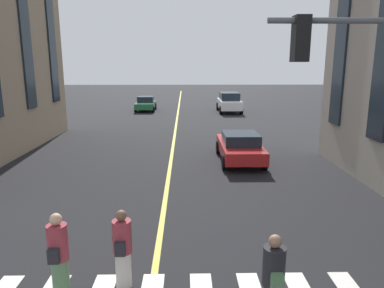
{
  "coord_description": "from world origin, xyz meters",
  "views": [
    {
      "loc": [
        -2.49,
        -0.68,
        4.45
      ],
      "look_at": [
        9.58,
        -0.92,
        1.77
      ],
      "focal_mm": 33.49,
      "sensor_mm": 36.0,
      "label": 1
    }
  ],
  "objects_px": {
    "pedestrian_near": "(123,250)",
    "pedestrian_far": "(59,257)",
    "car_white_parked_b": "(229,102)",
    "car_red_far": "(240,146)",
    "pedestrian_companion": "(273,282)",
    "car_green_trailing": "(146,104)"
  },
  "relations": [
    {
      "from": "pedestrian_far",
      "to": "car_white_parked_b",
      "type": "bearing_deg",
      "value": -13.34
    },
    {
      "from": "car_white_parked_b",
      "to": "pedestrian_near",
      "type": "relative_size",
      "value": 2.8
    },
    {
      "from": "car_green_trailing",
      "to": "pedestrian_far",
      "type": "relative_size",
      "value": 2.21
    },
    {
      "from": "car_red_far",
      "to": "pedestrian_companion",
      "type": "distance_m",
      "value": 10.97
    },
    {
      "from": "pedestrian_near",
      "to": "car_red_far",
      "type": "bearing_deg",
      "value": -21.4
    },
    {
      "from": "pedestrian_near",
      "to": "pedestrian_far",
      "type": "distance_m",
      "value": 1.2
    },
    {
      "from": "car_green_trailing",
      "to": "pedestrian_companion",
      "type": "bearing_deg",
      "value": -169.86
    },
    {
      "from": "car_white_parked_b",
      "to": "pedestrian_companion",
      "type": "relative_size",
      "value": 2.74
    },
    {
      "from": "car_white_parked_b",
      "to": "car_red_far",
      "type": "relative_size",
      "value": 1.07
    },
    {
      "from": "car_white_parked_b",
      "to": "pedestrian_near",
      "type": "xyz_separation_m",
      "value": [
        -27.59,
        5.48,
        -0.13
      ]
    },
    {
      "from": "car_white_parked_b",
      "to": "pedestrian_companion",
      "type": "xyz_separation_m",
      "value": [
        -28.76,
        2.74,
        -0.11
      ]
    },
    {
      "from": "car_green_trailing",
      "to": "car_white_parked_b",
      "type": "distance_m",
      "value": 8.19
    },
    {
      "from": "car_red_far",
      "to": "car_green_trailing",
      "type": "bearing_deg",
      "value": 18.68
    },
    {
      "from": "car_green_trailing",
      "to": "pedestrian_companion",
      "type": "distance_m",
      "value": 30.45
    },
    {
      "from": "car_green_trailing",
      "to": "pedestrian_near",
      "type": "relative_size",
      "value": 2.33
    },
    {
      "from": "pedestrian_near",
      "to": "pedestrian_far",
      "type": "height_order",
      "value": "pedestrian_far"
    },
    {
      "from": "pedestrian_companion",
      "to": "car_red_far",
      "type": "bearing_deg",
      "value": -5.67
    },
    {
      "from": "car_white_parked_b",
      "to": "pedestrian_far",
      "type": "relative_size",
      "value": 2.67
    },
    {
      "from": "car_green_trailing",
      "to": "car_red_far",
      "type": "distance_m",
      "value": 20.12
    },
    {
      "from": "car_green_trailing",
      "to": "car_white_parked_b",
      "type": "relative_size",
      "value": 0.83
    },
    {
      "from": "car_green_trailing",
      "to": "pedestrian_near",
      "type": "xyz_separation_m",
      "value": [
        -28.81,
        -2.62,
        0.14
      ]
    },
    {
      "from": "car_green_trailing",
      "to": "car_red_far",
      "type": "relative_size",
      "value": 0.89
    }
  ]
}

